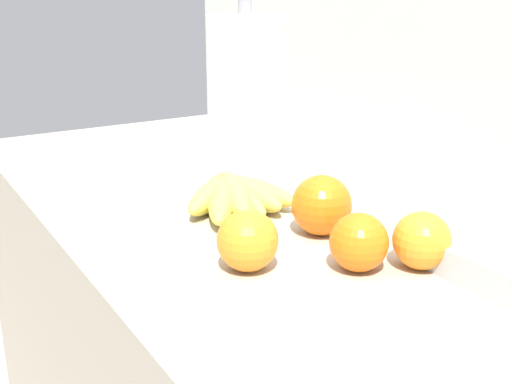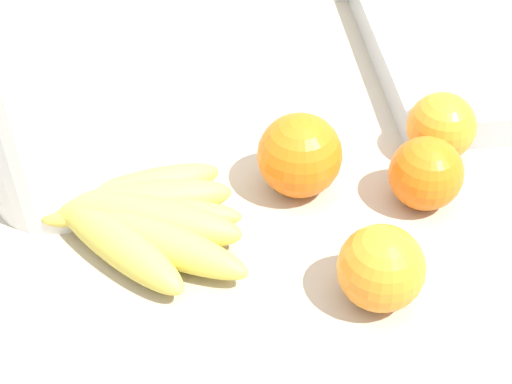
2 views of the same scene
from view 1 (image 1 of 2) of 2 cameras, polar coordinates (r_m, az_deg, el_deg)
name	(u,v)px [view 1 (image 1 of 2)]	position (r m, az deg, el deg)	size (l,w,h in m)	color
wall_back	(495,333)	(1.19, 20.34, -11.58)	(1.98, 0.06, 1.30)	silver
banana_bunch	(233,194)	(0.94, -2.01, -0.15)	(0.20, 0.17, 0.04)	#E3CF4C
orange_far_right	(248,241)	(0.73, -0.76, -4.33)	(0.07, 0.07, 0.07)	orange
orange_right	(359,242)	(0.74, 9.08, -4.41)	(0.07, 0.07, 0.07)	orange
orange_back_right	(322,205)	(0.83, 5.82, -1.17)	(0.08, 0.08, 0.08)	orange
orange_back_left	(422,241)	(0.76, 14.45, -4.18)	(0.07, 0.07, 0.07)	orange
paper_towel_roll	(245,104)	(1.00, -0.95, 7.78)	(0.12, 0.12, 0.30)	white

